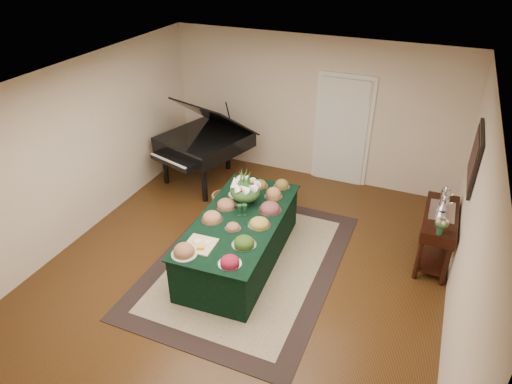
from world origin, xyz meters
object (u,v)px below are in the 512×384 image
at_px(grand_piano, 204,142).
at_px(mahogany_sideboard, 439,225).
at_px(buffet_table, 240,239).
at_px(floral_centerpiece, 245,188).

distance_m(grand_piano, mahogany_sideboard, 4.33).
bearing_deg(buffet_table, floral_centerpiece, 101.56).
relative_size(buffet_table, floral_centerpiece, 5.47).
xyz_separation_m(buffet_table, mahogany_sideboard, (2.63, 1.09, 0.27)).
height_order(buffet_table, floral_centerpiece, floral_centerpiece).
bearing_deg(floral_centerpiece, buffet_table, -78.44).
bearing_deg(grand_piano, floral_centerpiece, -45.52).
bearing_deg(mahogany_sideboard, floral_centerpiece, -165.52).
xyz_separation_m(floral_centerpiece, mahogany_sideboard, (2.71, 0.70, -0.36)).
bearing_deg(floral_centerpiece, mahogany_sideboard, 14.48).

